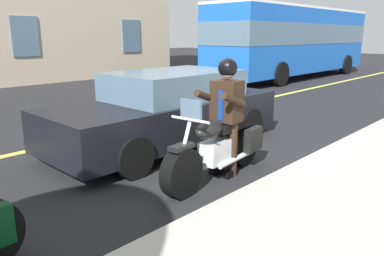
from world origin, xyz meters
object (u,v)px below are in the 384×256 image
Objects in this scene: motorcycle_main at (218,148)px; bus_near at (294,39)px; car_silver at (169,110)px; rider_main at (226,107)px.

motorcycle_main is 13.99m from bus_near.
bus_near is 12.74m from car_silver.
motorcycle_main is at bearing 69.90° from car_silver.
motorcycle_main is 1.87m from car_silver.
bus_near is (-12.48, -5.75, 0.84)m from rider_main.
bus_near reaches higher than rider_main.
bus_near reaches higher than car_silver.
rider_main reaches higher than car_silver.
motorcycle_main is at bearing 24.49° from bus_near.
car_silver is at bearing -104.66° from rider_main.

